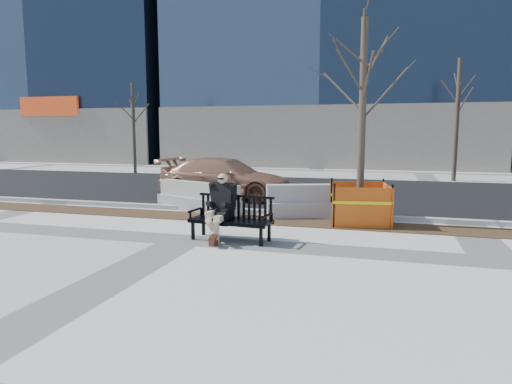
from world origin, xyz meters
TOP-DOWN VIEW (x-y plane):
  - ground at (0.00, 0.00)m, footprint 120.00×120.00m
  - mulch_strip at (0.00, 2.60)m, footprint 40.00×1.20m
  - asphalt_street at (0.00, 8.80)m, footprint 60.00×10.40m
  - curb at (0.00, 3.55)m, footprint 60.00×0.25m
  - bench at (0.98, 0.24)m, footprint 1.91×0.86m
  - seated_man at (0.73, 0.32)m, footprint 0.74×1.11m
  - tree_fence at (3.56, 2.93)m, footprint 2.52×2.52m
  - sedan at (-1.28, 6.24)m, footprint 5.08×2.51m
  - jersey_barrier_left at (-1.16, 3.50)m, footprint 3.04×1.71m
  - jersey_barrier_right at (2.56, 3.60)m, footprint 3.23×1.69m
  - far_tree_left at (-9.56, 14.05)m, footprint 2.48×2.48m
  - far_tree_right at (7.33, 14.54)m, footprint 2.81×2.81m

SIDE VIEW (x-z plane):
  - ground at x=0.00m, z-range 0.00..0.00m
  - bench at x=0.98m, z-range -0.49..0.49m
  - seated_man at x=0.73m, z-range -0.73..0.73m
  - tree_fence at x=3.56m, z-range -2.75..2.75m
  - sedan at x=-1.28m, z-range -0.71..0.71m
  - jersey_barrier_left at x=-1.16m, z-range -0.43..0.43m
  - jersey_barrier_right at x=2.56m, z-range -0.46..0.46m
  - far_tree_left at x=-9.56m, z-range -2.71..2.71m
  - far_tree_right at x=7.33m, z-range -3.09..3.09m
  - asphalt_street at x=0.00m, z-range 0.00..0.01m
  - mulch_strip at x=0.00m, z-range -0.01..0.01m
  - curb at x=0.00m, z-range 0.00..0.12m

